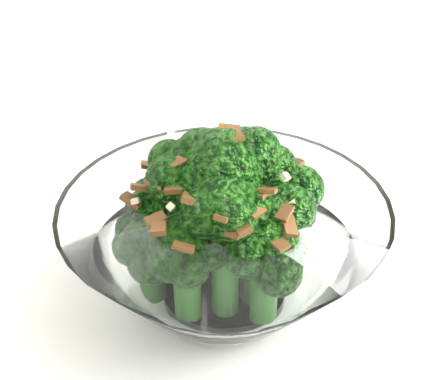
{
  "coord_description": "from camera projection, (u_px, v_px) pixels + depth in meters",
  "views": [
    {
      "loc": [
        0.14,
        -0.29,
        1.06
      ],
      "look_at": [
        0.15,
        0.05,
        0.84
      ],
      "focal_mm": 50.0,
      "sensor_mm": 36.0,
      "label": 1
    }
  ],
  "objects": [
    {
      "name": "table",
      "position": [
        226.0,
        311.0,
        0.53
      ],
      "size": [
        1.34,
        1.03,
        0.75
      ],
      "color": "white",
      "rests_on": "ground"
    },
    {
      "name": "broccoli_dish",
      "position": [
        224.0,
        238.0,
        0.42
      ],
      "size": [
        0.22,
        0.22,
        0.14
      ],
      "color": "white",
      "rests_on": "table"
    }
  ]
}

